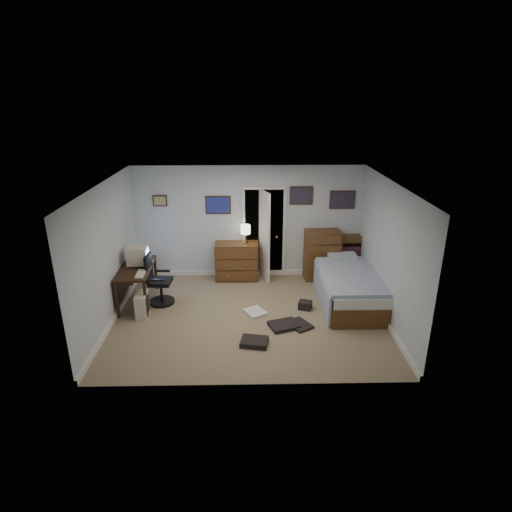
{
  "coord_description": "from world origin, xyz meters",
  "views": [
    {
      "loc": [
        -0.02,
        -7.08,
        3.92
      ],
      "look_at": [
        0.14,
        0.3,
        1.1
      ],
      "focal_mm": 30.0,
      "sensor_mm": 36.0,
      "label": 1
    }
  ],
  "objects_px": {
    "computer_desk": "(132,276)",
    "office_chair": "(158,285)",
    "tall_dresser": "(322,255)",
    "low_dresser": "(237,261)",
    "bed": "(349,287)"
  },
  "relations": [
    {
      "from": "computer_desk",
      "to": "office_chair",
      "type": "relative_size",
      "value": 1.31
    },
    {
      "from": "computer_desk",
      "to": "tall_dresser",
      "type": "relative_size",
      "value": 1.19
    },
    {
      "from": "computer_desk",
      "to": "office_chair",
      "type": "height_order",
      "value": "office_chair"
    },
    {
      "from": "low_dresser",
      "to": "bed",
      "type": "bearing_deg",
      "value": -28.04
    },
    {
      "from": "tall_dresser",
      "to": "computer_desk",
      "type": "bearing_deg",
      "value": -167.39
    },
    {
      "from": "office_chair",
      "to": "computer_desk",
      "type": "bearing_deg",
      "value": 179.55
    },
    {
      "from": "office_chair",
      "to": "bed",
      "type": "distance_m",
      "value": 3.77
    },
    {
      "from": "office_chair",
      "to": "tall_dresser",
      "type": "distance_m",
      "value": 3.62
    },
    {
      "from": "low_dresser",
      "to": "tall_dresser",
      "type": "height_order",
      "value": "tall_dresser"
    },
    {
      "from": "low_dresser",
      "to": "tall_dresser",
      "type": "relative_size",
      "value": 0.85
    },
    {
      "from": "office_chair",
      "to": "low_dresser",
      "type": "xyz_separation_m",
      "value": [
        1.53,
        1.18,
        0.03
      ]
    },
    {
      "from": "computer_desk",
      "to": "tall_dresser",
      "type": "bearing_deg",
      "value": 13.34
    },
    {
      "from": "computer_desk",
      "to": "low_dresser",
      "type": "distance_m",
      "value": 2.33
    },
    {
      "from": "low_dresser",
      "to": "bed",
      "type": "xyz_separation_m",
      "value": [
        2.24,
        -1.21,
        -0.09
      ]
    },
    {
      "from": "tall_dresser",
      "to": "office_chair",
      "type": "bearing_deg",
      "value": -164.66
    }
  ]
}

